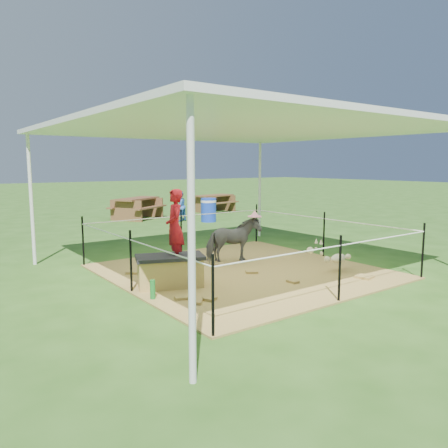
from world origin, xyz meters
TOP-DOWN VIEW (x-y plane):
  - ground at (0.00, 0.00)m, footprint 90.00×90.00m
  - hay_patch at (0.00, 0.00)m, footprint 4.60×4.60m
  - canopy_tent at (0.00, 0.00)m, footprint 6.30×6.30m
  - rope_fence at (0.00, -0.00)m, footprint 4.54×4.54m
  - straw_bale at (-1.62, -0.11)m, footprint 1.14×0.85m
  - dark_cloth at (-1.62, -0.11)m, footprint 1.23×0.93m
  - woman at (-1.52, -0.11)m, footprint 0.44×0.53m
  - green_bottle at (-2.17, -0.56)m, footprint 0.10×0.10m
  - pony at (0.26, 0.65)m, footprint 1.15×0.66m
  - pink_hat at (0.26, 0.65)m, footprint 0.29×0.29m
  - foal at (1.40, -1.09)m, footprint 1.11×0.76m
  - trash_barrel at (3.61, 6.45)m, footprint 0.63×0.63m
  - picnic_table_near at (1.93, 8.68)m, footprint 2.32×2.16m
  - picnic_table_far at (5.65, 9.02)m, footprint 1.97×1.60m
  - distant_person at (2.85, 7.15)m, footprint 0.64×0.57m

SIDE VIEW (x-z plane):
  - ground at x=0.00m, z-range 0.00..0.00m
  - hay_patch at x=0.00m, z-range 0.00..0.03m
  - green_bottle at x=-2.17m, z-range 0.03..0.32m
  - straw_bale at x=-1.62m, z-range 0.03..0.49m
  - foal at x=1.40m, z-range 0.03..0.59m
  - picnic_table_far at x=5.65m, z-range 0.00..0.73m
  - picnic_table_near at x=1.93m, z-range 0.00..0.79m
  - trash_barrel at x=3.61m, z-range 0.00..0.83m
  - pony at x=0.26m, z-range 0.03..0.95m
  - dark_cloth at x=-1.62m, z-range 0.49..0.54m
  - distant_person at x=2.85m, z-range 0.00..1.09m
  - rope_fence at x=0.00m, z-range 0.14..1.14m
  - pink_hat at x=0.26m, z-range 0.95..1.08m
  - woman at x=-1.52m, z-range 0.49..1.72m
  - canopy_tent at x=0.00m, z-range 1.24..4.14m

